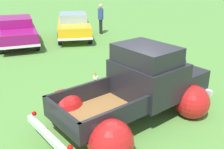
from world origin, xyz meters
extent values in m
plane|color=#548C3D|center=(0.00, 0.00, 0.00)|extent=(80.00, 80.00, 0.00)
cylinder|color=black|center=(1.19, 1.20, 0.38)|extent=(0.79, 0.40, 0.76)
cylinder|color=silver|center=(1.19, 1.20, 0.38)|extent=(0.39, 0.31, 0.34)
cylinder|color=black|center=(1.62, -0.48, 0.38)|extent=(0.79, 0.40, 0.76)
cylinder|color=silver|center=(1.62, -0.48, 0.38)|extent=(0.39, 0.31, 0.34)
cylinder|color=black|center=(-1.52, 0.51, 0.38)|extent=(0.79, 0.40, 0.76)
cylinder|color=silver|center=(-1.52, 0.51, 0.38)|extent=(0.39, 0.31, 0.34)
cylinder|color=black|center=(-1.09, -1.18, 0.38)|extent=(0.79, 0.40, 0.76)
cylinder|color=silver|center=(-1.09, -1.18, 0.38)|extent=(0.39, 0.31, 0.34)
sphere|color=red|center=(-1.54, 0.56, 0.44)|extent=(1.17, 1.17, 0.96)
sphere|color=red|center=(-1.08, -1.22, 0.44)|extent=(1.17, 1.17, 0.96)
cube|color=olive|center=(-0.92, -0.23, 0.54)|extent=(2.37, 2.00, 0.04)
cube|color=black|center=(-1.10, 0.47, 0.77)|extent=(2.01, 0.58, 0.50)
cube|color=black|center=(-0.74, -0.94, 0.77)|extent=(2.01, 0.58, 0.50)
cube|color=black|center=(0.03, 0.01, 0.77)|extent=(0.46, 1.51, 0.50)
cube|color=black|center=(-1.88, -0.48, 0.77)|extent=(0.46, 1.51, 0.50)
cube|color=black|center=(0.63, 0.16, 0.99)|extent=(1.83, 2.01, 0.95)
cube|color=black|center=(0.53, 0.14, 1.70)|extent=(1.49, 1.78, 0.45)
cube|color=#8CADB7|center=(1.16, 0.30, 1.68)|extent=(0.51, 1.45, 0.38)
cube|color=black|center=(1.65, 0.42, 0.80)|extent=(1.61, 1.88, 0.55)
sphere|color=red|center=(1.18, 1.23, 0.42)|extent=(1.12, 1.12, 0.92)
sphere|color=red|center=(1.63, -0.51, 0.42)|extent=(1.12, 1.12, 0.92)
cube|color=silver|center=(-2.17, -0.55, 0.46)|extent=(0.61, 1.95, 0.14)
cube|color=silver|center=(2.17, 0.55, 0.46)|extent=(0.61, 1.95, 0.14)
sphere|color=red|center=(-2.33, 0.22, 0.64)|extent=(0.13, 0.13, 0.11)
sphere|color=red|center=(-1.94, -1.31, 0.64)|extent=(0.13, 0.13, 0.11)
cylinder|color=black|center=(-1.00, 7.76, 0.33)|extent=(0.25, 0.67, 0.66)
cylinder|color=silver|center=(-1.00, 7.76, 0.33)|extent=(0.23, 0.31, 0.30)
cylinder|color=black|center=(-2.67, 7.88, 0.33)|extent=(0.25, 0.67, 0.66)
cylinder|color=silver|center=(-2.67, 7.88, 0.33)|extent=(0.23, 0.31, 0.30)
cylinder|color=black|center=(-0.78, 10.71, 0.33)|extent=(0.25, 0.67, 0.66)
cylinder|color=silver|center=(-0.78, 10.71, 0.33)|extent=(0.23, 0.31, 0.30)
cylinder|color=black|center=(-2.46, 10.83, 0.33)|extent=(0.25, 0.67, 0.66)
cylinder|color=silver|center=(-2.46, 10.83, 0.33)|extent=(0.23, 0.31, 0.30)
cube|color=#8C1466|center=(-1.73, 9.30, 0.71)|extent=(2.13, 4.75, 0.55)
cube|color=#8C1466|center=(-1.71, 9.48, 1.21)|extent=(1.70, 2.05, 0.45)
cube|color=silver|center=(-1.56, 11.56, 0.45)|extent=(1.86, 0.23, 0.12)
cube|color=silver|center=(-1.89, 7.03, 0.45)|extent=(1.86, 0.23, 0.12)
cylinder|color=black|center=(1.85, 7.87, 0.33)|extent=(0.36, 0.69, 0.66)
cylinder|color=silver|center=(1.85, 7.87, 0.33)|extent=(0.28, 0.34, 0.30)
cylinder|color=black|center=(0.28, 8.29, 0.33)|extent=(0.36, 0.69, 0.66)
cylinder|color=silver|center=(0.28, 8.29, 0.33)|extent=(0.28, 0.34, 0.30)
cylinder|color=black|center=(2.55, 10.54, 0.33)|extent=(0.36, 0.69, 0.66)
cylinder|color=silver|center=(2.55, 10.54, 0.33)|extent=(0.28, 0.34, 0.30)
cylinder|color=black|center=(0.98, 10.95, 0.33)|extent=(0.36, 0.69, 0.66)
cylinder|color=silver|center=(0.98, 10.95, 0.33)|extent=(0.28, 0.34, 0.30)
cube|color=#F2A819|center=(1.42, 9.41, 0.71)|extent=(2.79, 4.61, 0.55)
cube|color=#8CADB7|center=(1.46, 9.58, 1.21)|extent=(1.91, 2.13, 0.45)
cube|color=silver|center=(1.96, 11.46, 0.45)|extent=(1.77, 0.56, 0.12)
cube|color=silver|center=(0.87, 7.37, 0.45)|extent=(1.77, 0.56, 0.12)
cylinder|color=black|center=(3.32, 9.95, 0.45)|extent=(0.16, 0.16, 0.90)
cylinder|color=black|center=(3.31, 9.78, 0.45)|extent=(0.16, 0.16, 0.90)
cylinder|color=#334C8C|center=(3.31, 9.87, 1.23)|extent=(0.36, 0.36, 0.67)
cylinder|color=#DBAD84|center=(3.33, 10.09, 1.26)|extent=(0.10, 0.10, 0.64)
cylinder|color=#334C8C|center=(3.30, 9.65, 1.26)|extent=(0.10, 0.10, 0.64)
sphere|color=#DBAD84|center=(3.31, 9.87, 1.72)|extent=(0.26, 0.26, 0.24)
cube|color=black|center=(-0.07, 2.16, 0.01)|extent=(0.36, 0.36, 0.03)
cone|color=orange|center=(-0.07, 2.16, 0.33)|extent=(0.28, 0.28, 0.60)
cylinder|color=white|center=(-0.07, 2.16, 0.42)|extent=(0.17, 0.17, 0.08)
cube|color=black|center=(2.75, 1.73, 0.01)|extent=(0.36, 0.36, 0.03)
cone|color=orange|center=(2.75, 1.73, 0.33)|extent=(0.28, 0.28, 0.60)
cylinder|color=white|center=(2.75, 1.73, 0.42)|extent=(0.17, 0.17, 0.08)
camera|label=1|loc=(-2.88, -5.17, 3.62)|focal=41.53mm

